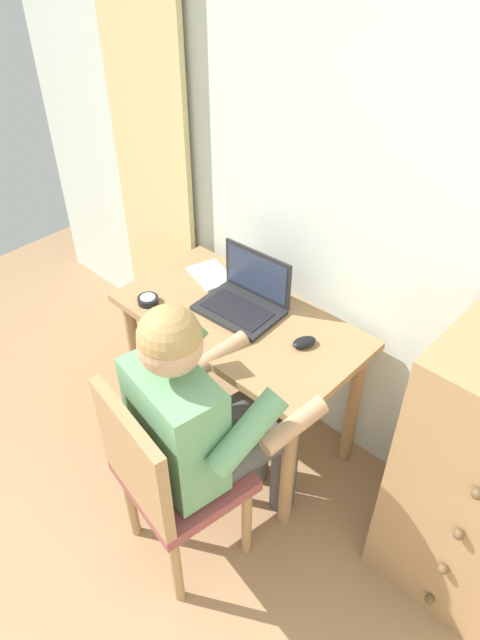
% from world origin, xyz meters
% --- Properties ---
extents(wall_back, '(4.80, 0.05, 2.50)m').
position_xyz_m(wall_back, '(0.00, 2.20, 1.25)').
color(wall_back, silver).
rests_on(wall_back, ground_plane).
extents(curtain_panel, '(0.54, 0.03, 2.13)m').
position_xyz_m(curtain_panel, '(-1.38, 2.13, 1.07)').
color(curtain_panel, '#CCB77A').
rests_on(curtain_panel, ground_plane).
extents(desk, '(1.06, 0.56, 0.71)m').
position_xyz_m(desk, '(-0.53, 1.85, 0.59)').
color(desk, '#9E754C').
rests_on(desk, ground_plane).
extents(chair, '(0.48, 0.46, 0.89)m').
position_xyz_m(chair, '(-0.28, 1.22, 0.50)').
color(chair, brown).
rests_on(chair, ground_plane).
extents(person_seated, '(0.59, 0.63, 1.21)m').
position_xyz_m(person_seated, '(-0.25, 1.40, 0.68)').
color(person_seated, '#4C4C4C').
rests_on(person_seated, ground_plane).
extents(laptop, '(0.36, 0.27, 0.24)m').
position_xyz_m(laptop, '(-0.56, 1.92, 0.76)').
color(laptop, '#232326').
rests_on(laptop, desk).
extents(computer_mouse, '(0.09, 0.12, 0.03)m').
position_xyz_m(computer_mouse, '(-0.22, 1.90, 0.73)').
color(computer_mouse, black).
rests_on(computer_mouse, desk).
extents(desk_clock, '(0.09, 0.09, 0.03)m').
position_xyz_m(desk_clock, '(-0.88, 1.66, 0.73)').
color(desk_clock, black).
rests_on(desk_clock, desk).
extents(notebook_pad, '(0.24, 0.20, 0.01)m').
position_xyz_m(notebook_pad, '(-0.83, 1.98, 0.72)').
color(notebook_pad, silver).
rests_on(notebook_pad, desk).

